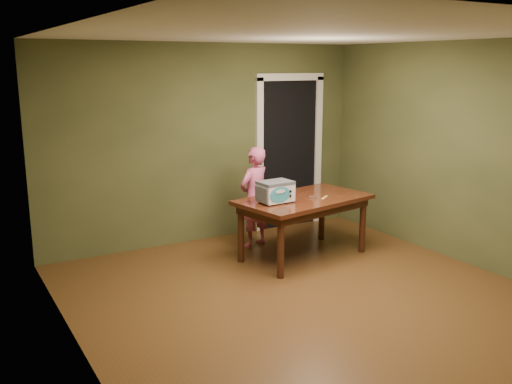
# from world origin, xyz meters

# --- Properties ---
(floor) EXTENTS (5.00, 5.00, 0.00)m
(floor) POSITION_xyz_m (0.00, 0.00, 0.00)
(floor) COLOR #513417
(floor) RESTS_ON ground
(room_shell) EXTENTS (4.52, 5.02, 2.61)m
(room_shell) POSITION_xyz_m (0.00, 0.00, 1.71)
(room_shell) COLOR brown
(room_shell) RESTS_ON ground
(doorway) EXTENTS (1.10, 0.66, 2.25)m
(doorway) POSITION_xyz_m (1.30, 2.78, 1.06)
(doorway) COLOR black
(doorway) RESTS_ON ground
(dining_table) EXTENTS (1.74, 1.17, 0.75)m
(dining_table) POSITION_xyz_m (0.69, 1.21, 0.65)
(dining_table) COLOR #3A170D
(dining_table) RESTS_ON floor
(toy_oven) EXTENTS (0.43, 0.30, 0.25)m
(toy_oven) POSITION_xyz_m (0.26, 1.17, 0.89)
(toy_oven) COLOR #4C4F54
(toy_oven) RESTS_ON dining_table
(baking_pan) EXTENTS (0.10, 0.10, 0.02)m
(baking_pan) POSITION_xyz_m (0.77, 1.14, 0.76)
(baking_pan) COLOR silver
(baking_pan) RESTS_ON dining_table
(spatula) EXTENTS (0.16, 0.13, 0.01)m
(spatula) POSITION_xyz_m (0.90, 1.08, 0.75)
(spatula) COLOR #CFC55A
(spatula) RESTS_ON dining_table
(child) EXTENTS (0.55, 0.45, 1.31)m
(child) POSITION_xyz_m (0.39, 1.89, 0.65)
(child) COLOR #C04F77
(child) RESTS_ON floor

